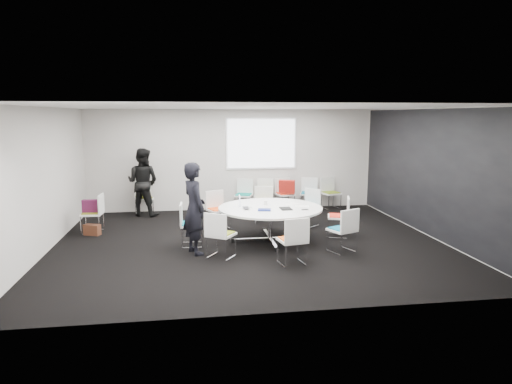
{
  "coord_description": "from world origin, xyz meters",
  "views": [
    {
      "loc": [
        -1.21,
        -9.2,
        2.64
      ],
      "look_at": [
        0.2,
        0.4,
        1.0
      ],
      "focal_mm": 32.0,
      "sensor_mm": 36.0,
      "label": 1
    }
  ],
  "objects": [
    {
      "name": "chair_back_e",
      "position": [
        2.76,
        3.14,
        0.28
      ],
      "size": [
        0.56,
        0.55,
        0.88
      ],
      "rotation": [
        0.0,
        0.0,
        3.4
      ],
      "color": "silver",
      "rests_on": "ground"
    },
    {
      "name": "notebook_black",
      "position": [
        0.73,
        -0.19,
        0.74
      ],
      "size": [
        0.23,
        0.31,
        0.02
      ],
      "primitive_type": "cube",
      "rotation": [
        0.0,
        0.0,
        0.03
      ],
      "color": "black",
      "rests_on": "conference_table"
    },
    {
      "name": "chair_ring_e",
      "position": [
        -1.21,
        -0.08,
        0.28
      ],
      "size": [
        0.47,
        0.48,
        0.88
      ],
      "rotation": [
        0.0,
        0.0,
        4.67
      ],
      "color": "silver",
      "rests_on": "ground"
    },
    {
      "name": "maroon_bag",
      "position": [
        -3.42,
        1.3,
        0.62
      ],
      "size": [
        0.4,
        0.15,
        0.28
      ],
      "primitive_type": "cube",
      "rotation": [
        0.0,
        0.0,
        -0.02
      ],
      "color": "#4D1434",
      "rests_on": "chair_spare_left"
    },
    {
      "name": "papers_front",
      "position": [
        1.14,
        0.04,
        0.73
      ],
      "size": [
        0.34,
        0.27,
        0.0
      ],
      "primitive_type": "cube",
      "rotation": [
        0.0,
        0.0,
        -0.22
      ],
      "color": "white",
      "rests_on": "conference_table"
    },
    {
      "name": "chair_ring_h",
      "position": [
        1.7,
        -0.95,
        0.28
      ],
      "size": [
        0.6,
        0.6,
        0.88
      ],
      "rotation": [
        0.0,
        0.0,
        6.71
      ],
      "color": "silver",
      "rests_on": "ground"
    },
    {
      "name": "cup",
      "position": [
        0.39,
        0.31,
        0.78
      ],
      "size": [
        0.08,
        0.08,
        0.09
      ],
      "primitive_type": "cylinder",
      "color": "white",
      "rests_on": "conference_table"
    },
    {
      "name": "chair_ring_a",
      "position": [
        2.0,
        0.18,
        0.28
      ],
      "size": [
        0.57,
        0.57,
        0.88
      ],
      "rotation": [
        0.0,
        0.0,
        1.27
      ],
      "color": "silver",
      "rests_on": "ground"
    },
    {
      "name": "chair_ring_c",
      "position": [
        0.58,
        1.74,
        0.28
      ],
      "size": [
        0.54,
        0.53,
        0.88
      ],
      "rotation": [
        0.0,
        0.0,
        2.94
      ],
      "color": "silver",
      "rests_on": "ground"
    },
    {
      "name": "chair_back_d",
      "position": [
        2.12,
        3.16,
        0.28
      ],
      "size": [
        0.58,
        0.57,
        0.88
      ],
      "rotation": [
        0.0,
        0.0,
        2.81
      ],
      "color": "silver",
      "rests_on": "ground"
    },
    {
      "name": "tablet_folio",
      "position": [
        0.27,
        -0.26,
        0.74
      ],
      "size": [
        0.29,
        0.24,
        0.03
      ],
      "primitive_type": "cube",
      "rotation": [
        0.0,
        0.0,
        -0.18
      ],
      "color": "navy",
      "rests_on": "conference_table"
    },
    {
      "name": "brown_bag",
      "position": [
        -3.39,
        1.08,
        0.12
      ],
      "size": [
        0.39,
        0.29,
        0.24
      ],
      "primitive_type": "cube",
      "rotation": [
        0.0,
        0.0,
        -0.39
      ],
      "color": "#4C2718",
      "rests_on": "ground"
    },
    {
      "name": "laptop",
      "position": [
        -0.03,
        -0.02,
        0.74
      ],
      "size": [
        0.19,
        0.29,
        0.02
      ],
      "primitive_type": "imported",
      "rotation": [
        0.0,
        0.0,
        1.56
      ],
      "color": "#333338",
      "rests_on": "conference_table"
    },
    {
      "name": "projection_screen",
      "position": [
        0.8,
        3.46,
        1.85
      ],
      "size": [
        1.9,
        0.03,
        1.35
      ],
      "primitive_type": "cube",
      "color": "white",
      "rests_on": "room_shell"
    },
    {
      "name": "chair_ring_g",
      "position": [
        0.57,
        -1.55,
        0.28
      ],
      "size": [
        0.53,
        0.52,
        0.88
      ],
      "rotation": [
        0.0,
        0.0,
        6.46
      ],
      "color": "silver",
      "rests_on": "ground"
    },
    {
      "name": "room_shell",
      "position": [
        0.09,
        0.0,
        1.4
      ],
      "size": [
        8.08,
        7.08,
        2.88
      ],
      "color": "black",
      "rests_on": "ground"
    },
    {
      "name": "person_back",
      "position": [
        -2.44,
        2.98,
        0.9
      ],
      "size": [
        1.06,
        0.95,
        1.79
      ],
      "primitive_type": "imported",
      "rotation": [
        0.0,
        0.0,
        2.76
      ],
      "color": "black",
      "rests_on": "ground"
    },
    {
      "name": "chair_back_b",
      "position": [
        0.82,
        3.11,
        0.28
      ],
      "size": [
        0.59,
        0.59,
        0.88
      ],
      "rotation": [
        0.0,
        0.0,
        2.76
      ],
      "color": "silver",
      "rests_on": "ground"
    },
    {
      "name": "laptop_lid",
      "position": [
        -0.18,
        0.17,
        0.86
      ],
      "size": [
        0.03,
        0.3,
        0.22
      ],
      "primitive_type": "cube",
      "rotation": [
        0.0,
        0.0,
        1.51
      ],
      "color": "silver",
      "rests_on": "conference_table"
    },
    {
      "name": "chair_back_c",
      "position": [
        1.43,
        3.17,
        0.28
      ],
      "size": [
        0.55,
        0.54,
        0.88
      ],
      "rotation": [
        0.0,
        0.0,
        3.36
      ],
      "color": "silver",
      "rests_on": "ground"
    },
    {
      "name": "chair_ring_f",
      "position": [
        -0.67,
        -0.96,
        0.28
      ],
      "size": [
        0.63,
        0.63,
        0.88
      ],
      "rotation": [
        0.0,
        0.0,
        5.71
      ],
      "color": "silver",
      "rests_on": "ground"
    },
    {
      "name": "chair_ring_b",
      "position": [
        1.59,
        1.24,
        0.28
      ],
      "size": [
        0.64,
        0.64,
        0.88
      ],
      "rotation": [
        0.0,
        0.0,
        2.25
      ],
      "color": "silver",
      "rests_on": "ground"
    },
    {
      "name": "chair_spare_left",
      "position": [
        -3.4,
        1.3,
        0.28
      ],
      "size": [
        0.47,
        0.49,
        0.88
      ],
      "rotation": [
        0.0,
        0.0,
        1.51
      ],
      "color": "silver",
      "rests_on": "ground"
    },
    {
      "name": "papers_right",
      "position": [
        0.98,
        0.31,
        0.73
      ],
      "size": [
        0.37,
        0.35,
        0.0
      ],
      "primitive_type": "cube",
      "rotation": [
        0.0,
        0.0,
        0.67
      ],
      "color": "silver",
      "rests_on": "conference_table"
    },
    {
      "name": "red_jacket",
      "position": [
        1.43,
        2.94,
        0.7
      ],
      "size": [
        0.47,
        0.3,
        0.36
      ],
      "primitive_type": "cube",
      "rotation": [
        0.17,
        0.0,
        -0.36
      ],
      "color": "#AB1C15",
      "rests_on": "chair_back_c"
    },
    {
      "name": "phone",
      "position": [
        1.11,
        -0.32,
        0.73
      ],
      "size": [
        0.14,
        0.07,
        0.01
      ],
      "primitive_type": "cube",
      "rotation": [
        0.0,
        0.0,
        -0.03
      ],
      "color": "black",
      "rests_on": "conference_table"
    },
    {
      "name": "chair_person_back",
      "position": [
        -2.44,
        3.14,
        0.28
      ],
      "size": [
        0.56,
        0.55,
        0.88
      ],
      "rotation": [
        0.0,
        0.0,
        3.39
      ],
      "color": "silver",
      "rests_on": "ground"
    },
    {
      "name": "chair_ring_d",
      "position": [
        -0.56,
        1.28,
        0.28
      ],
      "size": [
        0.6,
        0.6,
        0.88
      ],
      "rotation": [
        0.0,
        0.0,
        3.56
      ],
      "color": "silver",
      "rests_on": "ground"
    },
    {
      "name": "conference_table",
      "position": [
        0.45,
        0.05,
        0.54
      ],
      "size": [
        2.18,
        2.18,
        0.73
      ],
      "color": "silver",
      "rests_on": "ground"
    },
    {
      "name": "person_main",
      "position": [
        -1.14,
        -0.61,
        0.89
      ],
      "size": [
        0.64,
        0.76,
        1.77
      ],
      "primitive_type": "imported",
      "rotation": [
        0.0,
        0.0,
        1.96
      ],
      "color": "black",
      "rests_on": "ground"
    },
    {
      "name": "chair_back_a",
      "position": [
        0.26,
        3.16,
        0.28
      ],
      "size": [
        0.58,
        0.57,
        0.88
      ],
      "rotation": [
        0.0,
        0.0,
        2.81
      ],
      "color": "silver",
      "rests_on": "ground"
    }
  ]
}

